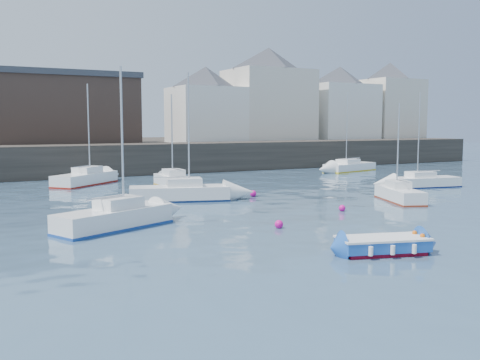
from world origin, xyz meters
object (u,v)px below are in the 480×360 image
sailboat_c (399,194)px  sailboat_f (175,181)px  sailboat_d (423,182)px  buoy_near (279,228)px  blue_dinghy (382,244)px  sailboat_b (180,193)px  sailboat_a (115,217)px  sailboat_g (350,167)px  buoy_mid (342,211)px  sailboat_h (86,178)px  buoy_far (253,196)px

sailboat_c → sailboat_f: bearing=125.2°
sailboat_d → buoy_near: sailboat_d is taller
blue_dinghy → sailboat_b: size_ratio=0.45×
blue_dinghy → sailboat_c: 14.75m
sailboat_a → sailboat_g: size_ratio=0.93×
sailboat_b → sailboat_c: 14.16m
sailboat_b → buoy_near: size_ratio=20.01×
sailboat_b → buoy_near: 10.87m
sailboat_a → sailboat_d: bearing=11.6°
buoy_near → blue_dinghy: bearing=-82.7°
blue_dinghy → sailboat_a: sailboat_a is taller
sailboat_c → sailboat_a: bearing=-178.9°
sailboat_d → buoy_mid: bearing=-154.3°
sailboat_b → sailboat_c: sailboat_b is taller
sailboat_a → sailboat_c: bearing=1.1°
sailboat_c → sailboat_g: sailboat_g is taller
blue_dinghy → sailboat_h: (-5.03, 29.35, 0.17)m
sailboat_c → sailboat_h: size_ratio=0.77×
sailboat_c → buoy_mid: (-5.68, -1.32, -0.48)m
sailboat_b → buoy_far: sailboat_b is taller
buoy_mid → buoy_far: buoy_far is taller
sailboat_h → sailboat_g: bearing=-0.0°
sailboat_a → sailboat_g: bearing=32.9°
sailboat_b → buoy_mid: bearing=-51.0°
sailboat_h → buoy_mid: (10.11, -20.58, -0.54)m
sailboat_g → buoy_far: size_ratio=18.20×
sailboat_b → blue_dinghy: bearing=-84.7°
sailboat_b → sailboat_d: sailboat_b is taller
sailboat_d → sailboat_f: bearing=152.3°
sailboat_b → sailboat_h: (-3.44, 12.33, -0.00)m
sailboat_a → sailboat_f: size_ratio=1.05×
sailboat_a → sailboat_g: sailboat_g is taller
sailboat_f → sailboat_c: bearing=-54.8°
blue_dinghy → sailboat_g: (22.52, 29.34, 0.10)m
blue_dinghy → sailboat_d: size_ratio=0.50×
sailboat_h → sailboat_b: bearing=-74.4°
sailboat_c → buoy_near: size_ratio=15.33×
blue_dinghy → sailboat_f: (0.80, 24.22, 0.15)m
sailboat_d → sailboat_g: sailboat_g is taller
sailboat_d → buoy_near: bearing=-154.9°
buoy_mid → sailboat_d: bearing=25.7°
sailboat_d → buoy_near: size_ratio=18.02×
sailboat_c → sailboat_d: sailboat_d is taller
sailboat_a → sailboat_b: 9.55m
sailboat_f → buoy_far: size_ratio=16.04×
sailboat_a → sailboat_c: 18.54m
sailboat_g → buoy_far: 22.80m
sailboat_c → sailboat_d: bearing=34.0°
buoy_mid → buoy_far: size_ratio=0.84×
sailboat_a → buoy_mid: (12.85, -0.97, -0.54)m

